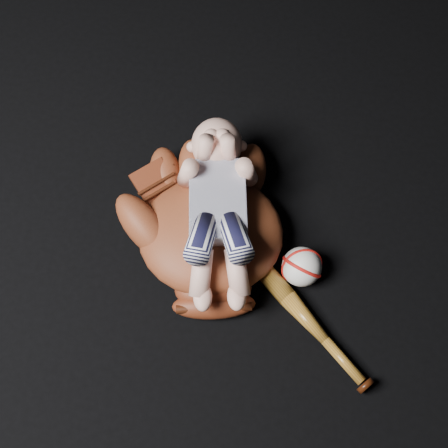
# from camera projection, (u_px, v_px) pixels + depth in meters

# --- Properties ---
(baseball_glove) EXTENTS (0.41, 0.45, 0.13)m
(baseball_glove) POSITION_uv_depth(u_px,v_px,m) (211.00, 231.00, 1.24)
(baseball_glove) COLOR #5F2714
(baseball_glove) RESTS_ON ground
(newborn_baby) EXTENTS (0.22, 0.41, 0.16)m
(newborn_baby) POSITION_uv_depth(u_px,v_px,m) (218.00, 213.00, 1.19)
(newborn_baby) COLOR #E1A691
(newborn_baby) RESTS_ON baseball_glove
(baseball_bat) EXTENTS (0.31, 0.33, 0.04)m
(baseball_bat) POSITION_uv_depth(u_px,v_px,m) (296.00, 307.00, 1.22)
(baseball_bat) COLOR #8D5B1B
(baseball_bat) RESTS_ON ground
(baseball) EXTENTS (0.09, 0.09, 0.08)m
(baseball) POSITION_uv_depth(u_px,v_px,m) (302.00, 267.00, 1.23)
(baseball) COLOR white
(baseball) RESTS_ON ground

